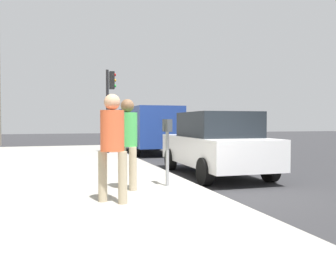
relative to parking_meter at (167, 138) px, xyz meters
name	(u,v)px	position (x,y,z in m)	size (l,w,h in m)	color
ground_plane	(201,193)	(-0.24, -0.68, -1.17)	(80.00, 80.00, 0.00)	#2B2B2D
sidewalk_slab	(52,199)	(-0.24, 2.32, -1.09)	(28.00, 6.00, 0.15)	gray
parking_meter	(167,138)	(0.00, 0.00, 0.00)	(0.36, 0.12, 1.41)	gray
pedestrian_at_meter	(127,136)	(-0.08, 0.87, 0.06)	(0.52, 0.39, 1.81)	tan
pedestrian_bystander	(112,138)	(-1.20, 1.34, 0.07)	(0.41, 0.45, 1.82)	tan
parked_sedan_near	(216,144)	(1.93, -2.03, -0.27)	(4.45, 2.06, 1.77)	silver
parked_van_far	(148,127)	(9.49, -2.03, 0.09)	(5.21, 2.15, 2.18)	navy
traffic_signal	(110,97)	(8.37, -0.02, 1.41)	(0.24, 0.44, 3.60)	black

